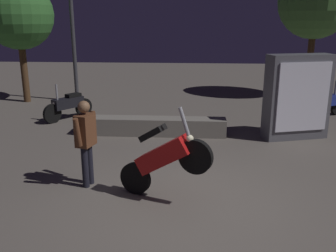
% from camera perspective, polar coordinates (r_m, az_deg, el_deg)
% --- Properties ---
extents(ground_plane, '(40.00, 40.00, 0.00)m').
position_cam_1_polar(ground_plane, '(6.31, 3.61, -11.54)').
color(ground_plane, '#605951').
extents(motorcycle_red_foreground, '(1.57, 0.73, 1.63)m').
position_cam_1_polar(motorcycle_red_foreground, '(6.08, -0.67, -4.92)').
color(motorcycle_red_foreground, black).
rests_on(motorcycle_red_foreground, ground_plane).
extents(motorcycle_black_parked_left, '(1.09, 1.38, 1.11)m').
position_cam_1_polar(motorcycle_black_parked_left, '(11.54, -14.98, 3.10)').
color(motorcycle_black_parked_left, black).
rests_on(motorcycle_black_parked_left, ground_plane).
extents(motorcycle_blue_parked_right, '(1.47, 0.96, 1.11)m').
position_cam_1_polar(motorcycle_blue_parked_right, '(12.42, 22.97, 3.27)').
color(motorcycle_blue_parked_right, black).
rests_on(motorcycle_blue_parked_right, ground_plane).
extents(person_rider_beside, '(0.33, 0.66, 1.57)m').
position_cam_1_polar(person_rider_beside, '(6.72, -12.47, -1.58)').
color(person_rider_beside, black).
rests_on(person_rider_beside, ground_plane).
extents(tree_left_bg, '(2.39, 2.39, 4.25)m').
position_cam_1_polar(tree_left_bg, '(14.32, -21.89, 15.45)').
color(tree_left_bg, '#4C331E').
rests_on(tree_left_bg, ground_plane).
extents(tree_center_bg, '(2.68, 2.68, 4.86)m').
position_cam_1_polar(tree_center_bg, '(15.14, 21.66, 17.23)').
color(tree_center_bg, '#4C331E').
rests_on(tree_center_bg, ground_plane).
extents(kiosk_billboard, '(1.68, 0.92, 2.10)m').
position_cam_1_polar(kiosk_billboard, '(9.80, 19.15, 4.19)').
color(kiosk_billboard, '#595960').
rests_on(kiosk_billboard, ground_plane).
extents(planter_wall_low, '(3.78, 0.50, 0.45)m').
position_cam_1_polar(planter_wall_low, '(9.72, -2.34, -0.05)').
color(planter_wall_low, gray).
rests_on(planter_wall_low, ground_plane).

